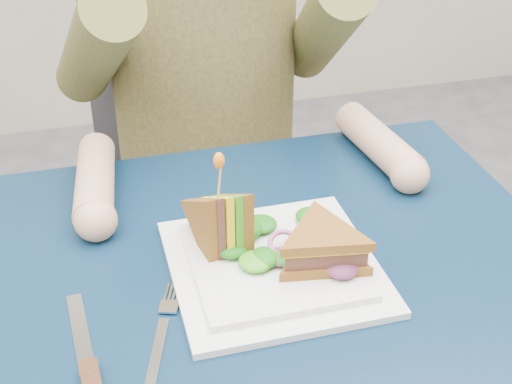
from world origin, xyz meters
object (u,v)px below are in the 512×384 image
object	(u,v)px
fork	(161,337)
sandwich_upright	(221,223)
plate	(274,265)
table	(295,333)
knife	(91,383)
diner	(203,7)
sandwich_flat	(322,247)
chair	(200,162)

from	to	relation	value
fork	sandwich_upright	bearing A→B (deg)	52.47
plate	fork	bearing A→B (deg)	-151.48
sandwich_upright	plate	bearing A→B (deg)	-37.91
table	plate	xyz separation A→B (m)	(-0.02, 0.04, 0.09)
table	knife	distance (m)	0.29
diner	fork	bearing A→B (deg)	-106.64
table	diner	bearing A→B (deg)	90.00
table	sandwich_upright	world-z (taller)	sandwich_upright
sandwich_flat	plate	bearing A→B (deg)	155.56
plate	diner	bearing A→B (deg)	87.78
plate	knife	xyz separation A→B (m)	(-0.24, -0.14, -0.00)
diner	sandwich_upright	bearing A→B (deg)	-99.46
sandwich_flat	diner	bearing A→B (deg)	93.77
sandwich_flat	fork	size ratio (longest dim) A/B	0.88
plate	sandwich_flat	size ratio (longest dim) A/B	1.69
chair	fork	bearing A→B (deg)	-104.12
chair	plate	bearing A→B (deg)	-91.82
table	diner	size ratio (longest dim) A/B	1.01
fork	knife	size ratio (longest dim) A/B	0.79
table	chair	bearing A→B (deg)	90.00
diner	plate	distance (m)	0.54
chair	diner	xyz separation A→B (m)	(-0.00, -0.11, 0.37)
plate	fork	size ratio (longest dim) A/B	1.49
table	fork	world-z (taller)	fork
table	chair	world-z (taller)	chair
sandwich_flat	fork	xyz separation A→B (m)	(-0.21, -0.06, -0.04)
fork	knife	xyz separation A→B (m)	(-0.08, -0.05, 0.00)
table	chair	size ratio (longest dim) A/B	0.81
plate	knife	world-z (taller)	plate
chair	diner	size ratio (longest dim) A/B	1.25
plate	fork	xyz separation A→B (m)	(-0.16, -0.09, -0.01)
knife	plate	bearing A→B (deg)	29.91
chair	knife	distance (m)	0.83
table	sandwich_flat	bearing A→B (deg)	19.46
table	fork	size ratio (longest dim) A/B	4.30
table	chair	xyz separation A→B (m)	(0.00, 0.66, -0.11)
table	plate	distance (m)	0.10
sandwich_upright	knife	size ratio (longest dim) A/B	0.60
chair	knife	world-z (taller)	chair
sandwich_upright	fork	distance (m)	0.17
chair	plate	size ratio (longest dim) A/B	3.58
fork	knife	distance (m)	0.10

